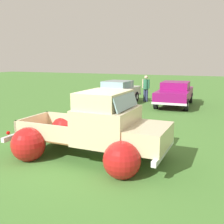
{
  "coord_description": "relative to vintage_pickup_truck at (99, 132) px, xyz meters",
  "views": [
    {
      "loc": [
        3.53,
        -6.53,
        2.78
      ],
      "look_at": [
        0.0,
        1.87,
        0.96
      ],
      "focal_mm": 42.78,
      "sensor_mm": 36.0,
      "label": 1
    }
  ],
  "objects": [
    {
      "name": "ground_plane",
      "position": [
        -0.39,
        0.01,
        -0.76
      ],
      "size": [
        80.0,
        80.0,
        0.0
      ],
      "primitive_type": "plane",
      "color": "#477A33"
    },
    {
      "name": "vintage_pickup_truck",
      "position": [
        0.0,
        0.0,
        0.0
      ],
      "size": [
        4.66,
        2.84,
        1.96
      ],
      "rotation": [
        0.0,
        0.0,
        -0.02
      ],
      "color": "black",
      "rests_on": "ground"
    },
    {
      "name": "show_car_0",
      "position": [
        -2.98,
        8.8,
        0.02
      ],
      "size": [
        1.93,
        4.36,
        1.43
      ],
      "rotation": [
        0.0,
        0.0,
        -1.61
      ],
      "color": "black",
      "rests_on": "ground"
    },
    {
      "name": "show_car_1",
      "position": [
        0.47,
        9.58,
        0.03
      ],
      "size": [
        2.01,
        4.47,
        1.43
      ],
      "rotation": [
        0.0,
        0.0,
        -1.53
      ],
      "color": "black",
      "rests_on": "ground"
    },
    {
      "name": "spectator_1",
      "position": [
        -1.56,
        10.39,
        0.22
      ],
      "size": [
        0.54,
        0.41,
        1.71
      ],
      "rotation": [
        0.0,
        0.0,
        1.35
      ],
      "color": "navy",
      "rests_on": "ground"
    }
  ]
}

